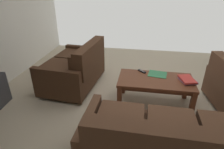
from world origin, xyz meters
TOP-DOWN VIEW (x-y plane):
  - ground_plane at (0.00, 0.00)m, footprint 5.56×5.79m
  - sofa_main at (-0.30, 1.14)m, footprint 1.90×0.86m
  - loveseat_near at (1.30, -0.50)m, footprint 1.00×1.41m
  - coffee_table at (-0.18, -0.10)m, footprint 1.18×0.62m
  - book_stack at (-0.65, -0.10)m, footprint 0.29×0.33m
  - tv_remote at (0.05, -0.33)m, footprint 0.15×0.14m
  - loose_magazine at (-0.21, -0.28)m, footprint 0.33×0.30m

SIDE VIEW (x-z plane):
  - ground_plane at x=0.00m, z-range -0.01..0.00m
  - sofa_main at x=-0.30m, z-range -0.05..0.75m
  - loveseat_near at x=1.30m, z-range -0.07..0.80m
  - coffee_table at x=-0.18m, z-range 0.16..0.63m
  - loose_magazine at x=-0.21m, z-range 0.47..0.47m
  - tv_remote at x=0.05m, z-range 0.47..0.49m
  - book_stack at x=-0.65m, z-range 0.47..0.52m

